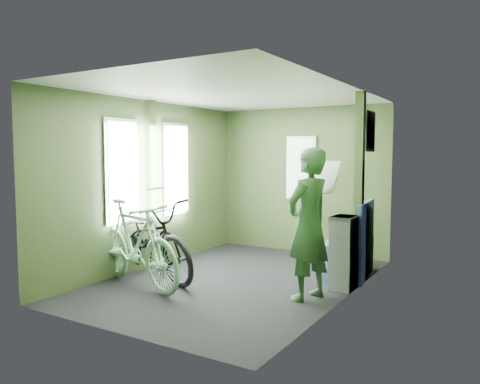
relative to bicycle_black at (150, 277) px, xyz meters
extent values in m
plane|color=black|center=(1.02, 0.44, 0.00)|extent=(4.00, 4.00, 0.00)
cube|color=silver|center=(1.02, 0.44, 2.30)|extent=(2.80, 4.00, 0.02)
cube|color=#354721|center=(1.02, 2.44, 1.15)|extent=(2.80, 0.02, 2.30)
cube|color=#354721|center=(1.02, -1.56, 1.15)|extent=(2.80, 0.02, 2.30)
cube|color=#354721|center=(-0.38, 0.44, 1.15)|extent=(0.02, 4.00, 2.30)
cube|color=#354721|center=(2.42, 0.44, 1.15)|extent=(0.02, 4.00, 2.30)
cube|color=#354721|center=(-0.34, 0.44, 1.15)|extent=(0.08, 0.12, 2.30)
cube|color=silver|center=(-0.34, -0.11, 1.35)|extent=(0.02, 0.56, 1.34)
cube|color=silver|center=(-0.34, 0.99, 1.35)|extent=(0.02, 0.56, 1.34)
cube|color=white|center=(-0.33, -0.11, 1.88)|extent=(0.00, 0.12, 0.12)
cube|color=white|center=(-0.33, 0.99, 1.88)|extent=(0.00, 0.12, 0.12)
cylinder|color=silver|center=(-0.27, 0.44, 1.10)|extent=(0.03, 0.40, 0.03)
cube|color=#354721|center=(2.37, 1.04, 1.15)|extent=(0.10, 0.10, 2.30)
cube|color=white|center=(2.40, 1.34, 1.85)|extent=(0.02, 0.40, 0.50)
cube|color=silver|center=(1.02, 2.40, 1.35)|extent=(0.50, 0.02, 1.00)
imported|color=black|center=(0.00, 0.00, 0.00)|extent=(2.07, 1.40, 1.09)
imported|color=#A0E6BC|center=(0.14, -0.40, 0.00)|extent=(1.82, 1.01, 1.07)
imported|color=#315A33|center=(2.07, 0.21, 0.82)|extent=(0.55, 0.69, 1.65)
cube|color=silver|center=(2.16, 0.50, 1.32)|extent=(0.33, 0.25, 0.36)
cube|color=slate|center=(2.28, 0.80, 0.43)|extent=(0.25, 0.35, 0.86)
cube|color=#304667|center=(2.14, 1.38, 0.23)|extent=(0.62, 0.98, 0.46)
cube|color=#304667|center=(2.36, 1.38, 0.72)|extent=(0.17, 0.93, 0.52)
camera|label=1|loc=(4.01, -4.42, 1.58)|focal=35.00mm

